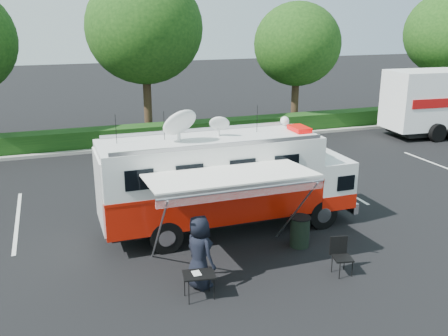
# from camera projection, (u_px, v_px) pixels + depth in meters

# --- Properties ---
(ground_plane) EXTENTS (120.00, 120.00, 0.00)m
(ground_plane) POSITION_uv_depth(u_px,v_px,m) (229.00, 228.00, 16.15)
(ground_plane) COLOR black
(ground_plane) RESTS_ON ground
(back_border) EXTENTS (60.00, 6.14, 8.87)m
(back_border) POSITION_uv_depth(u_px,v_px,m) (167.00, 46.00, 26.66)
(back_border) COLOR #9E998E
(back_border) RESTS_ON ground_plane
(stall_lines) EXTENTS (24.12, 5.50, 0.01)m
(stall_lines) POSITION_uv_depth(u_px,v_px,m) (189.00, 199.00, 18.69)
(stall_lines) COLOR silver
(stall_lines) RESTS_ON ground_plane
(command_truck) EXTENTS (8.11, 2.23, 3.89)m
(command_truck) POSITION_uv_depth(u_px,v_px,m) (227.00, 180.00, 15.63)
(command_truck) COLOR black
(command_truck) RESTS_ON ground_plane
(awning) EXTENTS (4.42, 2.31, 2.68)m
(awning) POSITION_uv_depth(u_px,v_px,m) (231.00, 179.00, 13.07)
(awning) COLOR white
(awning) RESTS_ON ground_plane
(person) EXTENTS (0.90, 1.09, 1.92)m
(person) POSITION_uv_depth(u_px,v_px,m) (200.00, 286.00, 12.71)
(person) COLOR black
(person) RESTS_ON ground_plane
(folding_table) EXTENTS (0.85, 0.66, 0.66)m
(folding_table) POSITION_uv_depth(u_px,v_px,m) (199.00, 276.00, 12.01)
(folding_table) COLOR black
(folding_table) RESTS_ON ground_plane
(folding_chair) EXTENTS (0.57, 0.59, 1.01)m
(folding_chair) POSITION_uv_depth(u_px,v_px,m) (340.00, 252.00, 13.22)
(folding_chair) COLOR black
(folding_chair) RESTS_ON ground_plane
(trash_bin) EXTENTS (0.62, 0.62, 0.93)m
(trash_bin) POSITION_uv_depth(u_px,v_px,m) (300.00, 231.00, 14.80)
(trash_bin) COLOR black
(trash_bin) RESTS_ON ground_plane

